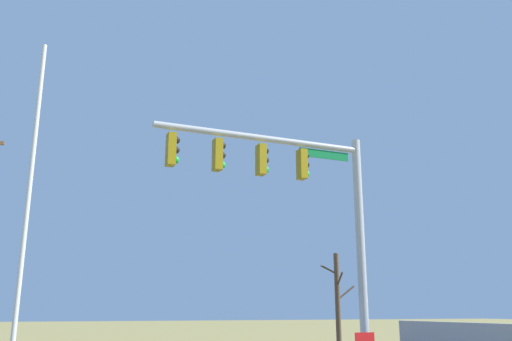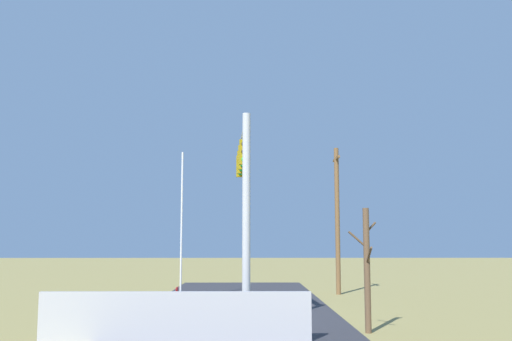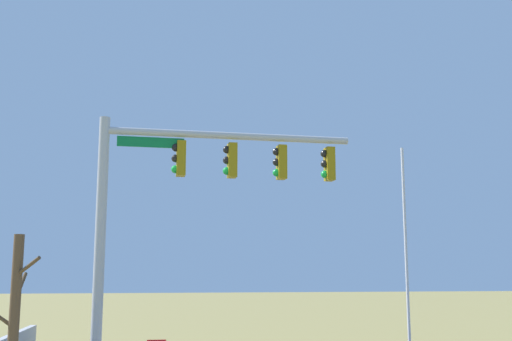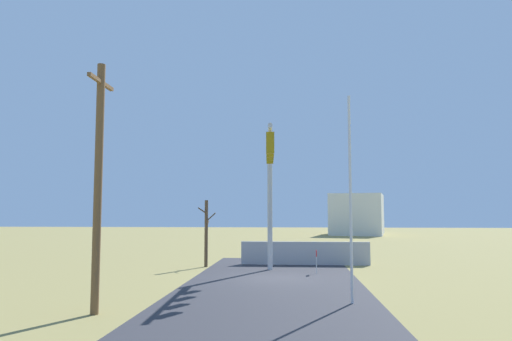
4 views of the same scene
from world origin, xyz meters
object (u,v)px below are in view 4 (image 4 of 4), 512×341
(signal_mast, at_px, (270,173))
(flagpole, at_px, (350,198))
(open_sign, at_px, (316,256))
(utility_pole, at_px, (98,181))
(distant_building, at_px, (357,214))
(bare_tree, at_px, (206,232))

(signal_mast, xyz_separation_m, flagpole, (-7.60, -3.24, -1.55))
(signal_mast, xyz_separation_m, open_sign, (0.64, -2.41, -4.37))
(signal_mast, relative_size, utility_pole, 0.91)
(open_sign, distance_m, distant_building, 46.08)
(utility_pole, bearing_deg, distant_building, -15.70)
(flagpole, relative_size, utility_pole, 0.92)
(flagpole, relative_size, bare_tree, 1.89)
(distant_building, bearing_deg, flagpole, -175.45)
(flagpole, relative_size, open_sign, 6.11)
(signal_mast, height_order, utility_pole, utility_pole)
(flagpole, xyz_separation_m, open_sign, (8.25, 0.84, -2.82))
(distant_building, bearing_deg, signal_mast, 179.37)
(utility_pole, height_order, distant_building, utility_pole)
(bare_tree, distance_m, open_sign, 7.01)
(utility_pole, height_order, bare_tree, utility_pole)
(distant_building, bearing_deg, bare_tree, 173.49)
(bare_tree, xyz_separation_m, open_sign, (-2.70, -6.37, -1.12))
(open_sign, bearing_deg, flagpole, -174.19)
(signal_mast, relative_size, open_sign, 5.99)
(open_sign, bearing_deg, bare_tree, 67.02)
(signal_mast, bearing_deg, utility_pole, 153.06)
(flagpole, distance_m, bare_tree, 13.22)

